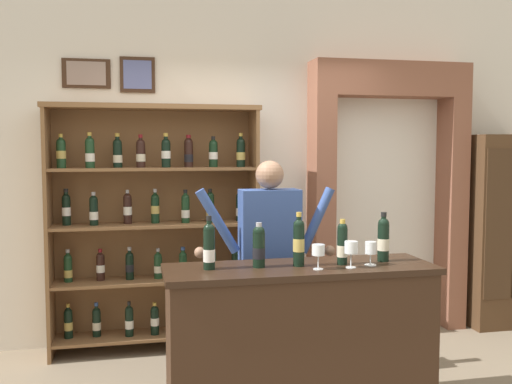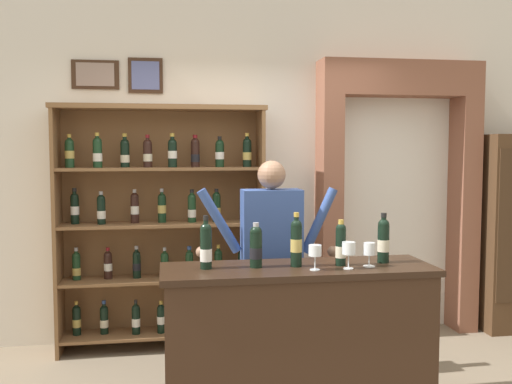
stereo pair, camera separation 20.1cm
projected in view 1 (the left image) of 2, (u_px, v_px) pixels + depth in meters
The scene contains 14 objects.
back_wall at pixel (232, 151), 5.22m from camera, with size 12.00×0.19×3.39m.
wine_shelf at pixel (155, 221), 4.85m from camera, with size 1.77×0.38×2.08m.
archway_doorway at pixel (384, 180), 5.42m from camera, with size 1.51×0.45×2.51m.
side_cabinet at pixel (499, 231), 5.52m from camera, with size 0.63×0.44×1.85m.
tasting_counter at pixel (300, 342), 3.63m from camera, with size 1.72×0.54×0.98m.
shopkeeper at pixel (269, 246), 4.16m from camera, with size 1.06×0.22×1.64m.
tasting_bottle_riserva at pixel (209, 246), 3.49m from camera, with size 0.07×0.07×0.33m.
tasting_bottle_grappa at pixel (259, 246), 3.54m from camera, with size 0.08×0.08×0.28m.
tasting_bottle_prosecco at pixel (299, 241), 3.58m from camera, with size 0.07×0.07×0.34m.
tasting_bottle_bianco at pixel (342, 243), 3.63m from camera, with size 0.07×0.07×0.29m.
tasting_bottle_chianti at pixel (383, 239), 3.73m from camera, with size 0.08×0.08×0.32m.
wine_glass_left at pixel (318, 251), 3.48m from camera, with size 0.08×0.08×0.16m.
wine_glass_center at pixel (371, 250), 3.60m from camera, with size 0.07×0.07×0.15m.
wine_glass_spare at pixel (351, 249), 3.53m from camera, with size 0.08×0.08×0.17m.
Camera 1 is at (-0.89, -3.41, 1.72)m, focal length 39.95 mm.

